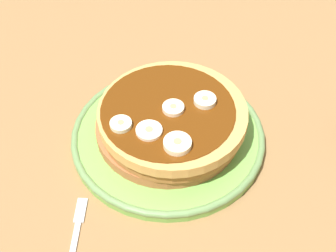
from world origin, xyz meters
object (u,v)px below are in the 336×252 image
Objects in this scene: banana_slice_3 at (177,144)px; pancake_stack at (171,121)px; banana_slice_0 at (173,106)px; banana_slice_2 at (205,100)px; fork at (75,238)px; banana_slice_4 at (121,124)px; banana_slice_1 at (149,131)px; plate at (168,136)px.

pancake_stack is at bearing 7.27° from banana_slice_3.
banana_slice_0 is at bearing 4.65° from banana_slice_3.
fork is (-16.95, 15.68, -6.30)cm from banana_slice_2.
banana_slice_4 is at bearing 112.06° from banana_slice_2.
banana_slice_2 is at bearing -76.31° from banana_slice_0.
fork is at bearing 158.67° from banana_slice_4.
banana_slice_0 is 1.02× the size of banana_slice_4.
banana_slice_3 is at bearing -122.37° from banana_slice_1.
banana_slice_2 is 8.41cm from banana_slice_3.
fork is at bearing 144.16° from banana_slice_0.
banana_slice_3 is (-6.16, -1.22, 5.67)cm from plate.
fork is (-15.94, 11.51, -6.24)cm from banana_slice_0.
banana_slice_0 is at bearing -59.06° from plate.
pancake_stack is 1.57× the size of fork.
banana_slice_4 is (-3.08, 6.32, 2.66)cm from pancake_stack.
banana_slice_3 reaches higher than banana_slice_4.
banana_slice_4 is at bearing 65.68° from banana_slice_3.
pancake_stack is 2.68cm from banana_slice_0.
banana_slice_2 reaches higher than pancake_stack.
banana_slice_2 and banana_slice_3 have the same top height.
banana_slice_4 is at bearing 116.41° from plate.
banana_slice_1 is at bearing 57.63° from banana_slice_3.
banana_slice_3 is (-7.58, 3.63, 0.04)cm from banana_slice_2.
pancake_stack is at bearing 106.10° from banana_slice_2.
banana_slice_1 is 1.20× the size of banana_slice_4.
plate is at bearing 120.94° from banana_slice_0.
banana_slice_2 reaches higher than banana_slice_1.
plate is 8.97× the size of banana_slice_2.
pancake_stack is 7.13× the size of banana_slice_0.
banana_slice_0 is 4.29cm from banana_slice_2.
banana_slice_3 reaches higher than fork.
plate reaches higher than fork.
plate is 8.46cm from banana_slice_3.
banana_slice_1 is at bearing 126.66° from banana_slice_2.
banana_slice_3 is 1.24× the size of banana_slice_4.
banana_slice_0 is at bearing 103.69° from banana_slice_2.
banana_slice_0 reaches higher than fork.
pancake_stack is (0.15, -0.42, 2.91)cm from plate.
fork is at bearing 144.35° from pancake_stack.
banana_slice_4 is at bearing 74.77° from banana_slice_1.
plate is 2.95cm from pancake_stack.
banana_slice_3 is 16.53cm from fork.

